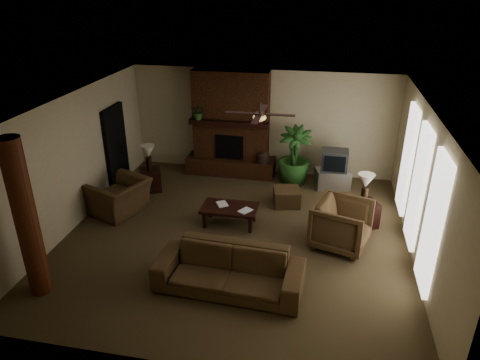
% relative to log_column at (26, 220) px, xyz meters
% --- Properties ---
extents(room_shell, '(7.00, 7.00, 7.00)m').
position_rel_log_column_xyz_m(room_shell, '(2.95, 2.40, 0.00)').
color(room_shell, brown).
rests_on(room_shell, ground).
extents(fireplace, '(2.40, 0.70, 2.80)m').
position_rel_log_column_xyz_m(fireplace, '(2.15, 5.62, -0.24)').
color(fireplace, '#532B16').
rests_on(fireplace, ground).
extents(windows, '(0.08, 3.65, 2.35)m').
position_rel_log_column_xyz_m(windows, '(6.40, 2.60, -0.05)').
color(windows, white).
rests_on(windows, ground).
extents(log_column, '(0.36, 0.36, 2.80)m').
position_rel_log_column_xyz_m(log_column, '(0.00, 0.00, 0.00)').
color(log_column, '#5F2D17').
rests_on(log_column, ground).
extents(doorway, '(0.10, 1.00, 2.10)m').
position_rel_log_column_xyz_m(doorway, '(-0.49, 4.20, -0.35)').
color(doorway, black).
rests_on(doorway, ground).
extents(ceiling_fan, '(1.35, 1.35, 0.37)m').
position_rel_log_column_xyz_m(ceiling_fan, '(3.35, 2.70, 1.13)').
color(ceiling_fan, '#312115').
rests_on(ceiling_fan, ceiling).
extents(sofa, '(2.57, 0.88, 0.99)m').
position_rel_log_column_xyz_m(sofa, '(3.17, 0.69, -0.91)').
color(sofa, '#503A22').
rests_on(sofa, ground).
extents(armchair_left, '(1.15, 1.39, 1.04)m').
position_rel_log_column_xyz_m(armchair_left, '(0.14, 2.89, -0.88)').
color(armchair_left, '#503A22').
rests_on(armchair_left, ground).
extents(armchair_right, '(1.22, 1.27, 1.06)m').
position_rel_log_column_xyz_m(armchair_right, '(5.08, 2.43, -0.87)').
color(armchair_right, '#503A22').
rests_on(armchair_right, ground).
extents(coffee_table, '(1.20, 0.70, 0.43)m').
position_rel_log_column_xyz_m(coffee_table, '(2.71, 2.83, -1.03)').
color(coffee_table, black).
rests_on(coffee_table, ground).
extents(ottoman, '(0.71, 0.71, 0.40)m').
position_rel_log_column_xyz_m(ottoman, '(3.84, 4.00, -1.20)').
color(ottoman, '#503A22').
rests_on(ottoman, ground).
extents(tv_stand, '(0.95, 0.70, 0.50)m').
position_rel_log_column_xyz_m(tv_stand, '(4.90, 5.15, -1.15)').
color(tv_stand, '#BCBCBF').
rests_on(tv_stand, ground).
extents(tv, '(0.65, 0.54, 0.52)m').
position_rel_log_column_xyz_m(tv, '(4.91, 5.14, -0.64)').
color(tv, '#373739').
rests_on(tv, tv_stand).
extents(floor_vase, '(0.34, 0.34, 0.77)m').
position_rel_log_column_xyz_m(floor_vase, '(3.06, 5.38, -0.97)').
color(floor_vase, '#30221A').
rests_on(floor_vase, ground).
extents(floor_plant, '(0.97, 1.58, 0.85)m').
position_rel_log_column_xyz_m(floor_plant, '(3.89, 5.26, -0.98)').
color(floor_plant, '#2A5723').
rests_on(floor_plant, ground).
extents(side_table_left, '(0.66, 0.66, 0.55)m').
position_rel_log_column_xyz_m(side_table_left, '(0.39, 4.13, -1.12)').
color(side_table_left, black).
rests_on(side_table_left, ground).
extents(lamp_left, '(0.43, 0.43, 0.65)m').
position_rel_log_column_xyz_m(lamp_left, '(0.38, 4.13, -0.40)').
color(lamp_left, '#312115').
rests_on(lamp_left, side_table_left).
extents(side_table_right, '(0.66, 0.66, 0.55)m').
position_rel_log_column_xyz_m(side_table_right, '(5.59, 3.37, -1.12)').
color(side_table_right, black).
rests_on(side_table_right, ground).
extents(lamp_right, '(0.42, 0.42, 0.65)m').
position_rel_log_column_xyz_m(lamp_right, '(5.54, 3.38, -0.40)').
color(lamp_right, '#312115').
rests_on(lamp_right, side_table_right).
extents(mantel_plant, '(0.39, 0.43, 0.33)m').
position_rel_log_column_xyz_m(mantel_plant, '(1.36, 5.33, 0.32)').
color(mantel_plant, '#2A5723').
rests_on(mantel_plant, fireplace).
extents(mantel_vase, '(0.27, 0.28, 0.22)m').
position_rel_log_column_xyz_m(mantel_vase, '(2.95, 5.35, 0.27)').
color(mantel_vase, brown).
rests_on(mantel_vase, fireplace).
extents(book_a, '(0.20, 0.13, 0.29)m').
position_rel_log_column_xyz_m(book_a, '(2.44, 2.83, -0.83)').
color(book_a, '#999999').
rests_on(book_a, coffee_table).
extents(book_b, '(0.19, 0.13, 0.29)m').
position_rel_log_column_xyz_m(book_b, '(3.00, 2.76, -0.82)').
color(book_b, '#999999').
rests_on(book_b, coffee_table).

